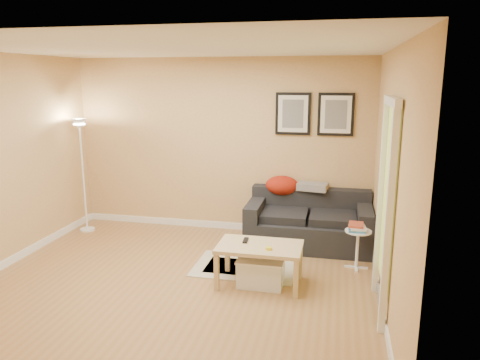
{
  "coord_description": "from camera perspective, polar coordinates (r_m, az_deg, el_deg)",
  "views": [
    {
      "loc": [
        1.74,
        -4.59,
        2.3
      ],
      "look_at": [
        0.55,
        0.85,
        1.05
      ],
      "focal_mm": 34.1,
      "sensor_mm": 36.0,
      "label": 1
    }
  ],
  "objects": [
    {
      "name": "storage_bin",
      "position": [
        5.26,
        2.63,
        -11.35
      ],
      "size": [
        0.52,
        0.38,
        0.32
      ],
      "primitive_type": null,
      "color": "white",
      "rests_on": "ground"
    },
    {
      "name": "wall_back",
      "position": [
        6.88,
        -2.44,
        4.29
      ],
      "size": [
        4.5,
        0.0,
        4.5
      ],
      "primitive_type": "plane",
      "rotation": [
        1.57,
        0.0,
        0.0
      ],
      "color": "tan",
      "rests_on": "ground"
    },
    {
      "name": "green_runner",
      "position": [
        5.76,
        -0.69,
        -10.81
      ],
      "size": [
        0.7,
        0.5,
        0.01
      ],
      "primitive_type": "cube",
      "color": "#668C4C",
      "rests_on": "ground"
    },
    {
      "name": "framed_print_left",
      "position": [
        6.61,
        6.65,
        8.24
      ],
      "size": [
        0.5,
        0.04,
        0.6
      ],
      "primitive_type": null,
      "color": "black",
      "rests_on": "wall_back"
    },
    {
      "name": "framed_print_right",
      "position": [
        6.58,
        11.9,
        8.03
      ],
      "size": [
        0.5,
        0.04,
        0.6
      ],
      "primitive_type": null,
      "color": "black",
      "rests_on": "wall_back"
    },
    {
      "name": "remote_control",
      "position": [
        5.26,
        0.7,
        -7.56
      ],
      "size": [
        0.06,
        0.16,
        0.02
      ],
      "primitive_type": "cube",
      "rotation": [
        0.0,
        0.0,
        0.05
      ],
      "color": "black",
      "rests_on": "coffee_table"
    },
    {
      "name": "book_stack",
      "position": [
        5.74,
        14.41,
        -5.7
      ],
      "size": [
        0.26,
        0.31,
        0.08
      ],
      "primitive_type": null,
      "rotation": [
        0.0,
        0.0,
        -0.29
      ],
      "color": "teal",
      "rests_on": "side_table"
    },
    {
      "name": "doorway",
      "position": [
        4.64,
        17.59,
        -3.9
      ],
      "size": [
        0.12,
        1.01,
        2.13
      ],
      "primitive_type": null,
      "color": "white",
      "rests_on": "ground"
    },
    {
      "name": "baseboard_left",
      "position": [
        6.47,
        -27.05,
        -9.13
      ],
      "size": [
        0.02,
        4.0,
        0.1
      ],
      "primitive_type": "cube",
      "color": "white",
      "rests_on": "ground"
    },
    {
      "name": "floor",
      "position": [
        5.42,
        -7.82,
        -12.59
      ],
      "size": [
        4.5,
        4.5,
        0.0
      ],
      "primitive_type": "plane",
      "color": "#9E7243",
      "rests_on": "ground"
    },
    {
      "name": "baseboard_back",
      "position": [
        7.16,
        -2.36,
        -5.66
      ],
      "size": [
        4.5,
        0.02,
        0.1
      ],
      "primitive_type": "cube",
      "color": "white",
      "rests_on": "ground"
    },
    {
      "name": "floor_lamp",
      "position": [
        7.25,
        -19.01,
        0.17
      ],
      "size": [
        0.22,
        0.22,
        1.73
      ],
      "primitive_type": null,
      "color": "white",
      "rests_on": "ground"
    },
    {
      "name": "area_rug",
      "position": [
        5.76,
        0.64,
        -10.8
      ],
      "size": [
        1.25,
        0.85,
        0.01
      ],
      "primitive_type": "cube",
      "color": "beige",
      "rests_on": "ground"
    },
    {
      "name": "coffee_table",
      "position": [
        5.24,
        2.46,
        -10.54
      ],
      "size": [
        0.99,
        0.65,
        0.47
      ],
      "primitive_type": null,
      "rotation": [
        0.0,
        0.0,
        0.08
      ],
      "color": "tan",
      "rests_on": "ground"
    },
    {
      "name": "wall_front",
      "position": [
        3.27,
        -20.61,
        -5.96
      ],
      "size": [
        4.5,
        0.0,
        4.5
      ],
      "primitive_type": "plane",
      "rotation": [
        -1.57,
        0.0,
        0.0
      ],
      "color": "tan",
      "rests_on": "ground"
    },
    {
      "name": "plaid_throw",
      "position": [
        6.6,
        9.07,
        -0.81
      ],
      "size": [
        0.45,
        0.32,
        0.1
      ],
      "primitive_type": null,
      "rotation": [
        0.0,
        0.0,
        -0.14
      ],
      "color": "tan",
      "rests_on": "sofa"
    },
    {
      "name": "tape_roll",
      "position": [
        5.02,
        3.62,
        -8.55
      ],
      "size": [
        0.07,
        0.07,
        0.03
      ],
      "primitive_type": "cylinder",
      "color": "yellow",
      "rests_on": "coffee_table"
    },
    {
      "name": "ceiling",
      "position": [
        4.91,
        -8.75,
        16.02
      ],
      "size": [
        4.5,
        4.5,
        0.0
      ],
      "primitive_type": "plane",
      "rotation": [
        3.14,
        0.0,
        0.0
      ],
      "color": "white",
      "rests_on": "wall_back"
    },
    {
      "name": "wall_right",
      "position": [
        4.72,
        18.26,
        -0.21
      ],
      "size": [
        0.0,
        4.0,
        4.0
      ],
      "primitive_type": "plane",
      "rotation": [
        1.57,
        0.0,
        -1.57
      ],
      "color": "tan",
      "rests_on": "ground"
    },
    {
      "name": "baseboard_right",
      "position": [
        5.13,
        17.16,
        -13.94
      ],
      "size": [
        0.02,
        4.0,
        0.1
      ],
      "primitive_type": "cube",
      "color": "white",
      "rests_on": "ground"
    },
    {
      "name": "sofa",
      "position": [
        6.42,
        8.59,
        -4.93
      ],
      "size": [
        1.7,
        0.9,
        0.75
      ],
      "primitive_type": null,
      "color": "black",
      "rests_on": "ground"
    },
    {
      "name": "red_throw",
      "position": [
        6.65,
        5.28,
        -0.69
      ],
      "size": [
        0.48,
        0.36,
        0.28
      ],
      "primitive_type": null,
      "color": "#9C2B0E",
      "rests_on": "sofa"
    },
    {
      "name": "side_table",
      "position": [
        5.83,
        14.45,
        -8.41
      ],
      "size": [
        0.32,
        0.32,
        0.49
      ],
      "primitive_type": null,
      "color": "white",
      "rests_on": "ground"
    }
  ]
}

